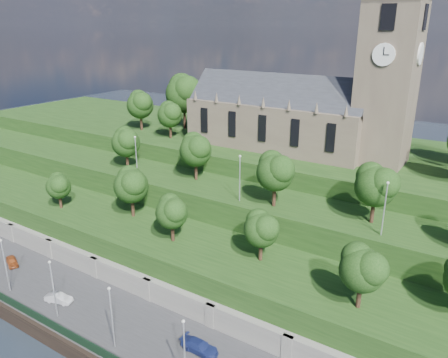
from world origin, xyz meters
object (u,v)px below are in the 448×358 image
Objects in this scene: car_middle at (59,298)px; car_right at (200,347)px; church at (304,108)px; car_left at (12,261)px.

car_right reaches higher than car_middle.
church reaches higher than car_right.
church is at bearing -12.91° from car_left.
car_left is 34.39m from car_right.
car_left is 0.93× the size of car_middle.
car_left is at bearing 64.17° from car_middle.
church is 48.44m from car_middle.
car_right is (34.38, 0.43, 0.07)m from car_left.
church is 10.54× the size of car_middle.
car_middle is 0.82× the size of car_right.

